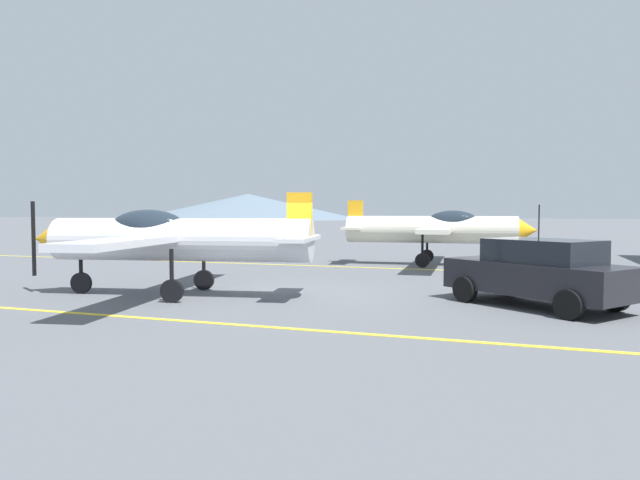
{
  "coord_description": "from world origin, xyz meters",
  "views": [
    {
      "loc": [
        5.76,
        -14.27,
        2.27
      ],
      "look_at": [
        -1.23,
        6.0,
        1.2
      ],
      "focal_mm": 31.7,
      "sensor_mm": 36.0,
      "label": 1
    }
  ],
  "objects_px": {
    "airplane_mid": "(437,229)",
    "car_sedan": "(538,272)",
    "traffic_cone_front": "(454,275)",
    "airplane_near": "(170,238)"
  },
  "relations": [
    {
      "from": "airplane_mid",
      "to": "traffic_cone_front",
      "type": "xyz_separation_m",
      "value": [
        1.32,
        -6.31,
        -1.27
      ]
    },
    {
      "from": "airplane_near",
      "to": "airplane_mid",
      "type": "bearing_deg",
      "value": 62.93
    },
    {
      "from": "car_sedan",
      "to": "airplane_mid",
      "type": "bearing_deg",
      "value": 110.2
    },
    {
      "from": "car_sedan",
      "to": "traffic_cone_front",
      "type": "height_order",
      "value": "car_sedan"
    },
    {
      "from": "traffic_cone_front",
      "to": "airplane_mid",
      "type": "bearing_deg",
      "value": 101.81
    },
    {
      "from": "airplane_mid",
      "to": "car_sedan",
      "type": "xyz_separation_m",
      "value": [
        3.64,
        -9.89,
        -0.72
      ]
    },
    {
      "from": "airplane_mid",
      "to": "car_sedan",
      "type": "distance_m",
      "value": 10.56
    },
    {
      "from": "airplane_near",
      "to": "car_sedan",
      "type": "bearing_deg",
      "value": 7.82
    },
    {
      "from": "airplane_near",
      "to": "traffic_cone_front",
      "type": "xyz_separation_m",
      "value": [
        7.03,
        4.86,
        -1.27
      ]
    },
    {
      "from": "airplane_mid",
      "to": "car_sedan",
      "type": "relative_size",
      "value": 2.05
    }
  ]
}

